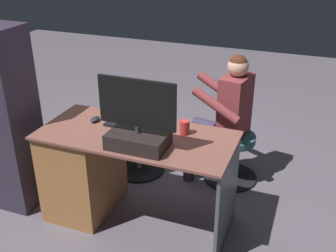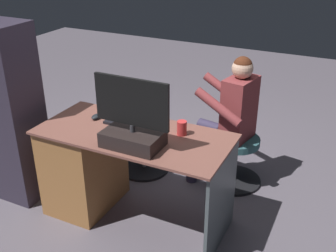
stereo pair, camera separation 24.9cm
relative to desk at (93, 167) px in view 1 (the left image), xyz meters
The scene contains 12 objects.
ground_plane 0.65m from the desk, 139.46° to the right, with size 10.00×10.00×0.00m, color #5E5661.
desk is the anchor object (origin of this frame).
monitor 0.71m from the desk, 161.48° to the left, with size 0.54×0.26×0.49m.
keyboard 0.49m from the desk, 161.40° to the right, with size 0.42×0.14×0.02m, color black.
computer_mouse 0.39m from the desk, 92.20° to the right, with size 0.06×0.10×0.04m, color black.
cup 0.83m from the desk, 169.44° to the right, with size 0.07×0.07×0.10m, color red.
tv_remote 0.46m from the desk, 168.03° to the left, with size 0.04×0.15×0.02m, color black.
office_chair_teddy 0.69m from the desk, 96.90° to the right, with size 0.49×0.49×0.45m.
teddy_bear 0.72m from the desk, 96.77° to the right, with size 0.26×0.26×0.36m.
visitor_chair 1.26m from the desk, 137.84° to the right, with size 0.49×0.49×0.45m.
person 1.21m from the desk, 135.70° to the right, with size 0.56×0.55×1.18m.
equipment_rack 0.78m from the desk, ahead, with size 0.44×0.36×1.48m, color #2F2837.
Camera 1 is at (-1.15, 2.71, 2.10)m, focal length 43.80 mm.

